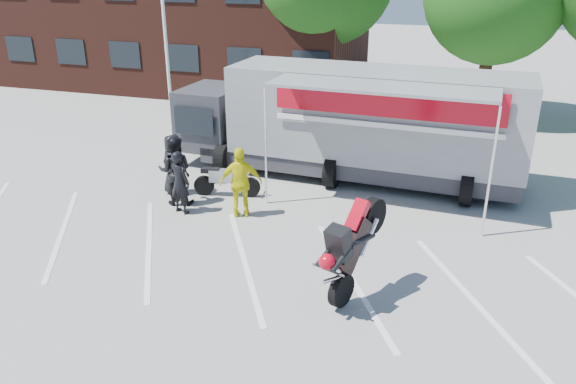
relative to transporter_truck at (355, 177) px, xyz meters
The scene contains 10 objects.
ground 6.98m from the transporter_truck, 102.24° to the right, with size 100.00×100.00×0.00m, color gray.
parking_bay_lines 6.01m from the transporter_truck, 104.26° to the right, with size 18.00×5.00×0.01m, color white.
office_building 16.40m from the transporter_truck, 135.78° to the left, with size 18.00×8.00×7.00m, color #431D15.
transporter_truck is the anchor object (origin of this frame).
parked_motorcycle 4.03m from the transporter_truck, 141.06° to the right, with size 0.64×1.91×1.00m, color #ADADB1, non-canonical shape.
stunt_bike_rider 6.37m from the transporter_truck, 77.25° to the right, with size 0.88×1.88×2.21m, color black, non-canonical shape.
spectator_leather_a 5.45m from the transporter_truck, 148.26° to the right, with size 0.85×0.55×1.74m, color black.
spectator_leather_b 5.54m from the transporter_truck, 134.38° to the right, with size 0.62×0.40×1.69m, color black.
spectator_leather_c 5.51m from the transporter_truck, 140.94° to the right, with size 0.91×0.71×1.88m, color black.
spectator_hivis 4.37m from the transporter_truck, 121.74° to the right, with size 1.08×0.45×1.85m, color yellow.
Camera 1 is at (4.43, -8.99, 6.18)m, focal length 35.00 mm.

